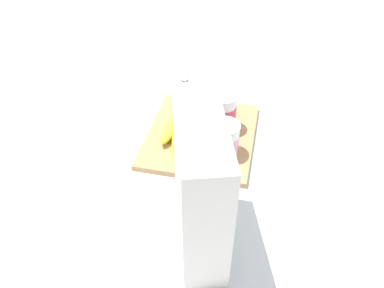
# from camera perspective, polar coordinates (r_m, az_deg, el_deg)

# --- Properties ---
(ground_plane) EXTENTS (2.40, 2.40, 0.00)m
(ground_plane) POSITION_cam_1_polar(r_m,az_deg,el_deg) (0.96, 1.31, 0.91)
(ground_plane) COLOR silver
(cutting_board) EXTENTS (0.30, 0.26, 0.01)m
(cutting_board) POSITION_cam_1_polar(r_m,az_deg,el_deg) (0.95, 1.31, 1.25)
(cutting_board) COLOR tan
(cutting_board) RESTS_ON ground_plane
(cereal_box) EXTENTS (0.22, 0.14, 0.27)m
(cereal_box) POSITION_cam_1_polar(r_m,az_deg,el_deg) (0.65, 1.27, -6.67)
(cereal_box) COLOR white
(cereal_box) RESTS_ON ground_plane
(yogurt_cup_front) EXTENTS (0.07, 0.07, 0.09)m
(yogurt_cup_front) POSITION_cam_1_polar(r_m,az_deg,el_deg) (0.94, 4.57, 4.66)
(yogurt_cup_front) COLOR white
(yogurt_cup_front) RESTS_ON cutting_board
(yogurt_cup_back) EXTENTS (0.07, 0.07, 0.08)m
(yogurt_cup_back) POSITION_cam_1_polar(r_m,az_deg,el_deg) (0.87, 4.75, 0.66)
(yogurt_cup_back) COLOR white
(yogurt_cup_back) RESTS_ON cutting_board
(banana_bunch) EXTENTS (0.20, 0.07, 0.03)m
(banana_bunch) POSITION_cam_1_polar(r_m,az_deg,el_deg) (0.94, -2.18, 2.46)
(banana_bunch) COLOR yellow
(banana_bunch) RESTS_ON cutting_board
(spoon) EXTENTS (0.12, 0.08, 0.01)m
(spoon) POSITION_cam_1_polar(r_m,az_deg,el_deg) (1.16, -0.75, 9.00)
(spoon) COLOR silver
(spoon) RESTS_ON ground_plane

